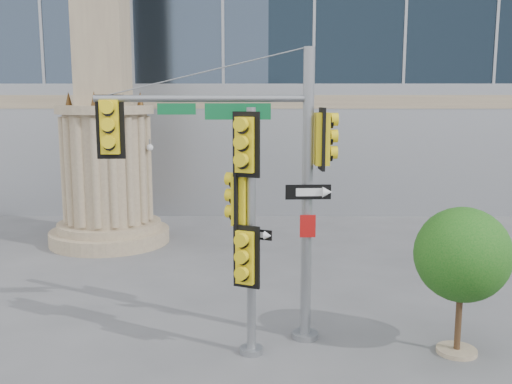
{
  "coord_description": "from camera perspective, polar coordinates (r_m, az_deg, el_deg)",
  "views": [
    {
      "loc": [
        -0.38,
        -11.82,
        5.33
      ],
      "look_at": [
        -0.47,
        2.0,
        3.07
      ],
      "focal_mm": 40.0,
      "sensor_mm": 36.0,
      "label": 1
    }
  ],
  "objects": [
    {
      "name": "ground",
      "position": [
        12.97,
        2.1,
        -14.99
      ],
      "size": [
        120.0,
        120.0,
        0.0
      ],
      "primitive_type": "plane",
      "color": "#545456",
      "rests_on": "ground"
    },
    {
      "name": "monument",
      "position": [
        21.56,
        -14.94,
        9.48
      ],
      "size": [
        4.4,
        4.4,
        16.6
      ],
      "color": "gray",
      "rests_on": "ground"
    },
    {
      "name": "main_signal_pole",
      "position": [
        12.19,
        -0.21,
        2.88
      ],
      "size": [
        4.98,
        0.71,
        6.41
      ],
      "rotation": [
        0.0,
        0.0,
        0.05
      ],
      "color": "slate",
      "rests_on": "ground"
    },
    {
      "name": "street_tree",
      "position": [
        12.63,
        20.06,
        -6.26
      ],
      "size": [
        2.02,
        1.97,
        3.15
      ],
      "color": "gray",
      "rests_on": "ground"
    },
    {
      "name": "secondary_signal_pole",
      "position": [
        11.54,
        -0.97,
        -2.18
      ],
      "size": [
        0.88,
        0.86,
        5.17
      ],
      "rotation": [
        0.0,
        0.0,
        -0.41
      ],
      "color": "slate",
      "rests_on": "ground"
    }
  ]
}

